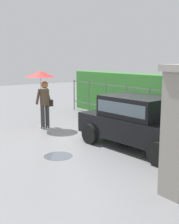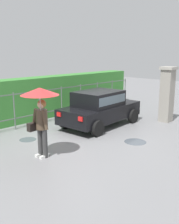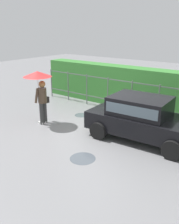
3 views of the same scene
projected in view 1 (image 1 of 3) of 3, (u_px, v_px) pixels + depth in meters
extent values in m
plane|color=slate|center=(94.00, 139.00, 9.36)|extent=(40.00, 40.00, 0.00)
cube|color=black|center=(141.00, 128.00, 8.33)|extent=(3.79, 1.86, 0.60)
cube|color=black|center=(138.00, 107.00, 8.34)|extent=(1.98, 1.55, 0.60)
cube|color=#4C5B66|center=(138.00, 106.00, 8.33)|extent=(1.83, 1.56, 0.33)
cylinder|color=black|center=(159.00, 154.00, 6.91)|extent=(0.61, 0.22, 0.60)
cylinder|color=black|center=(128.00, 126.00, 9.85)|extent=(0.61, 0.22, 0.60)
cylinder|color=black|center=(90.00, 134.00, 8.79)|extent=(0.61, 0.22, 0.60)
cube|color=red|center=(109.00, 112.00, 10.05)|extent=(0.07, 0.20, 0.16)
cube|color=red|center=(85.00, 116.00, 9.35)|extent=(0.07, 0.20, 0.16)
cylinder|color=#333333|center=(43.00, 117.00, 10.66)|extent=(0.15, 0.15, 0.86)
cylinder|color=#333333|center=(47.00, 116.00, 10.79)|extent=(0.15, 0.15, 0.86)
cube|color=white|center=(42.00, 127.00, 10.77)|extent=(0.26, 0.10, 0.08)
cube|color=white|center=(47.00, 126.00, 10.90)|extent=(0.26, 0.10, 0.08)
cylinder|color=#473828|center=(45.00, 97.00, 10.60)|extent=(0.34, 0.34, 0.58)
sphere|color=#DBAD89|center=(44.00, 85.00, 10.52)|extent=(0.22, 0.22, 0.22)
sphere|color=olive|center=(45.00, 85.00, 10.49)|extent=(0.25, 0.25, 0.25)
cylinder|color=#473828|center=(38.00, 97.00, 10.50)|extent=(0.11, 0.23, 0.56)
cylinder|color=#473828|center=(48.00, 96.00, 10.79)|extent=(0.11, 0.23, 0.56)
cylinder|color=#B2B2B7|center=(41.00, 88.00, 10.56)|extent=(0.02, 0.02, 0.77)
cone|color=red|center=(40.00, 74.00, 10.47)|extent=(1.08, 1.08, 0.21)
cube|color=black|center=(49.00, 103.00, 10.90)|extent=(0.35, 0.19, 0.24)
cube|color=gray|center=(179.00, 136.00, 5.27)|extent=(0.48, 0.48, 2.30)
cylinder|color=#59605B|center=(74.00, 95.00, 14.64)|extent=(0.05, 0.05, 1.50)
cylinder|color=#59605B|center=(89.00, 97.00, 13.68)|extent=(0.05, 0.05, 1.50)
cylinder|color=#59605B|center=(106.00, 100.00, 12.71)|extent=(0.05, 0.05, 1.50)
cylinder|color=#59605B|center=(125.00, 104.00, 11.74)|extent=(0.05, 0.05, 1.50)
cylinder|color=#59605B|center=(149.00, 108.00, 10.77)|extent=(0.05, 0.05, 1.50)
cylinder|color=#59605B|center=(177.00, 112.00, 9.80)|extent=(0.05, 0.05, 1.50)
cube|color=#59605B|center=(163.00, 91.00, 10.16)|extent=(11.07, 0.03, 0.04)
cube|color=#59605B|center=(162.00, 118.00, 10.34)|extent=(11.07, 0.03, 0.04)
cube|color=#387F33|center=(179.00, 102.00, 10.80)|extent=(12.07, 0.90, 1.90)
cylinder|color=#4C545B|center=(58.00, 156.00, 7.70)|extent=(0.76, 0.76, 0.00)
cylinder|color=#4C545B|center=(91.00, 125.00, 11.33)|extent=(0.60, 0.60, 0.00)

